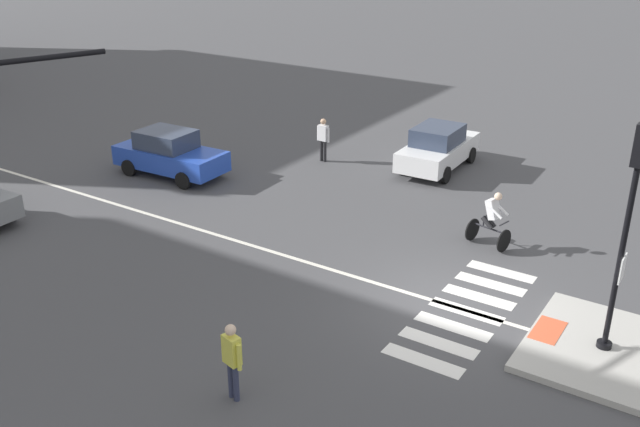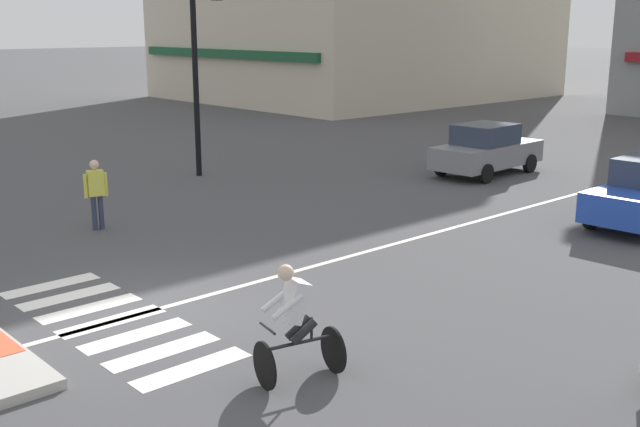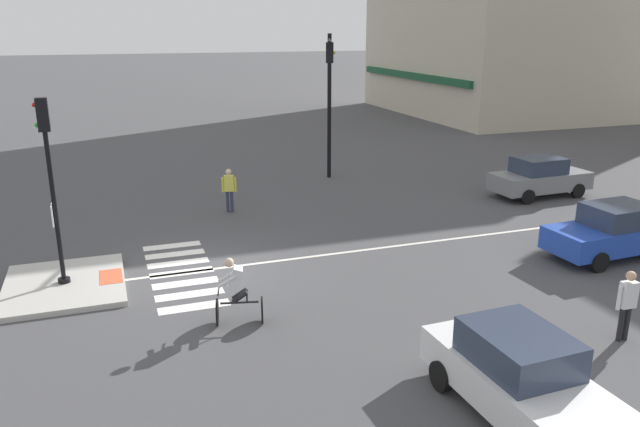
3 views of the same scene
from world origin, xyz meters
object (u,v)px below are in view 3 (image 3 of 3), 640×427
signal_pole (50,175)px  pedestrian_at_curb_left (229,187)px  traffic_light_mast (329,86)px  car_white_cross_right (520,377)px  car_blue_eastbound_far (614,231)px  car_grey_westbound_distant (540,177)px  cyclist (236,290)px  pedestrian_waiting_far_side (627,300)px

signal_pole → pedestrian_at_curb_left: 8.21m
traffic_light_mast → car_white_cross_right: size_ratio=1.56×
car_blue_eastbound_far → pedestrian_at_curb_left: bearing=-130.5°
car_grey_westbound_distant → signal_pole: bearing=-79.0°
car_blue_eastbound_far → car_grey_westbound_distant: (-6.58, 2.48, 0.00)m
car_grey_westbound_distant → pedestrian_at_curb_left: bearing=-99.1°
car_grey_westbound_distant → pedestrian_at_curb_left: (-2.01, -12.53, 0.17)m
car_grey_westbound_distant → cyclist: bearing=-63.2°
signal_pole → car_blue_eastbound_far: bearing=79.0°
cyclist → pedestrian_at_curb_left: (-9.21, 1.70, 0.11)m
traffic_light_mast → car_white_cross_right: bearing=-9.2°
traffic_light_mast → pedestrian_waiting_far_side: bearing=4.1°
traffic_light_mast → pedestrian_waiting_far_side: size_ratio=3.87×
car_blue_eastbound_far → traffic_light_mast: bearing=-157.2°
signal_pole → cyclist: size_ratio=2.94×
car_grey_westbound_distant → car_white_cross_right: bearing=-39.4°
signal_pole → cyclist: 5.84m
car_blue_eastbound_far → pedestrian_waiting_far_side: 5.71m
traffic_light_mast → pedestrian_waiting_far_side: 16.31m
signal_pole → cyclist: signal_pole is taller
car_grey_westbound_distant → pedestrian_waiting_far_side: 12.53m
signal_pole → car_grey_westbound_distant: size_ratio=1.18×
car_blue_eastbound_far → car_white_cross_right: size_ratio=1.00×
car_blue_eastbound_far → cyclist: (0.62, -11.75, 0.06)m
car_grey_westbound_distant → traffic_light_mast: bearing=-124.5°
signal_pole → pedestrian_at_curb_left: (-5.54, 5.66, -2.13)m
cyclist → pedestrian_waiting_far_side: bearing=65.4°
car_white_cross_right → pedestrian_waiting_far_side: size_ratio=2.49×
car_blue_eastbound_far → pedestrian_waiting_far_side: (4.28, -3.77, 0.17)m
signal_pole → pedestrian_waiting_far_side: signal_pole is taller
cyclist → pedestrian_at_curb_left: bearing=169.5°
car_blue_eastbound_far → cyclist: bearing=-87.0°
signal_pole → car_white_cross_right: size_ratio=1.19×
signal_pole → car_white_cross_right: (8.92, 7.96, -2.31)m
car_white_cross_right → car_grey_westbound_distant: same height
car_grey_westbound_distant → cyclist: cyclist is taller
car_white_cross_right → pedestrian_at_curb_left: (-14.46, -2.30, 0.17)m
traffic_light_mast → pedestrian_at_curb_left: bearing=-59.2°
car_blue_eastbound_far → pedestrian_waiting_far_side: pedestrian_waiting_far_side is taller
car_white_cross_right → pedestrian_at_curb_left: bearing=-171.0°
car_grey_westbound_distant → pedestrian_at_curb_left: 12.69m
car_white_cross_right → pedestrian_at_curb_left: size_ratio=2.49×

